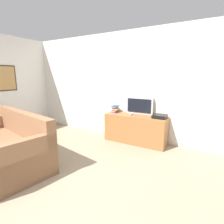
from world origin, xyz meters
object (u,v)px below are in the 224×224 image
Objects in this scene: tv_stand at (135,129)px; book_stack at (115,109)px; couch at (4,148)px; set_top_box at (160,116)px; remote_on_stand at (131,115)px; television at (140,105)px.

tv_stand is 0.71m from book_stack.
couch is 3.07m from set_top_box.
remote_on_stand is 0.56× the size of set_top_box.
set_top_box is (2.16, 2.14, 0.40)m from couch.
set_top_box reaches higher than tv_stand.
couch is 13.55× the size of remote_on_stand.
television is 2.77× the size of book_stack.
tv_stand is 5.04× the size of set_top_box.
tv_stand is 0.66m from set_top_box.
television is 2.31× the size of set_top_box.
television is at bearing 61.07° from remote_on_stand.
set_top_box reaches higher than remote_on_stand.
tv_stand is at bearing 21.62° from remote_on_stand.
couch reaches higher than set_top_box.
set_top_box is (1.12, -0.06, -0.05)m from book_stack.
couch reaches higher than remote_on_stand.
television is at bearing 65.85° from couch.
tv_stand is at bearing -179.70° from set_top_box.
set_top_box is at bearing 55.57° from couch.
set_top_box is (0.55, 0.00, 0.37)m from tv_stand.
couch reaches higher than book_stack.
couch is at bearing -115.30° from book_stack.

